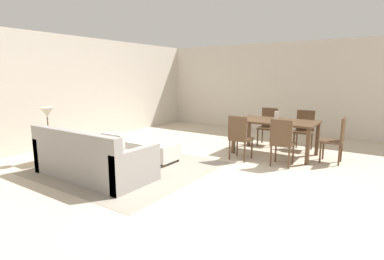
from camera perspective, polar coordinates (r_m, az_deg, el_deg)
ground_plane at (r=5.04m, az=4.51°, el=-9.71°), size 10.80×10.80×0.00m
wall_back at (r=9.43m, az=19.93°, el=7.46°), size 9.00×0.12×2.70m
wall_left at (r=8.25m, az=-21.97°, el=7.00°), size 0.12×11.00×2.70m
area_rug at (r=5.88m, az=-12.38°, el=-6.93°), size 3.00×2.80×0.01m
couch at (r=5.44m, az=-18.46°, el=-5.46°), size 2.14×0.98×0.86m
ottoman_table at (r=6.19m, az=-7.60°, el=-3.79°), size 1.06×0.57×0.39m
side_table at (r=6.54m, az=-25.52°, el=-1.80°), size 0.40×0.40×0.59m
table_lamp at (r=6.46m, az=-25.89°, el=2.86°), size 0.26×0.26×0.53m
dining_table at (r=6.80m, az=15.63°, el=1.08°), size 1.71×0.98×0.76m
dining_chair_near_left at (r=6.19m, az=8.99°, el=-1.01°), size 0.41×0.41×0.92m
dining_chair_near_right at (r=5.92m, az=16.72°, el=-1.85°), size 0.42×0.42×0.92m
dining_chair_far_left at (r=7.76m, az=14.29°, el=1.09°), size 0.41×0.41×0.92m
dining_chair_far_right at (r=7.49m, az=20.60°, el=0.42°), size 0.43×0.43×0.92m
dining_chair_head_east at (r=6.55m, az=25.85°, el=-1.30°), size 0.41×0.41×0.92m
vase_centerpiece at (r=6.82m, az=15.76°, el=2.65°), size 0.08×0.08×0.19m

